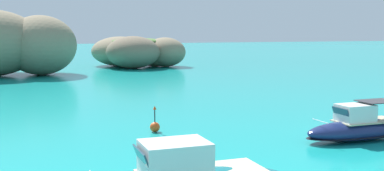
# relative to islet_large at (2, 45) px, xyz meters

# --- Properties ---
(islet_large) EXTENTS (18.11, 18.86, 8.27)m
(islet_large) POSITION_rel_islet_large_xyz_m (0.00, 0.00, 0.00)
(islet_large) COLOR #84755B
(islet_large) RESTS_ON ground
(islet_small) EXTENTS (15.82, 15.63, 4.83)m
(islet_small) POSITION_rel_islet_large_xyz_m (19.24, 7.51, -1.45)
(islet_small) COLOR #756651
(islet_small) RESTS_ON ground
(motorboat_navy) EXTENTS (6.37, 1.95, 2.00)m
(motorboat_navy) POSITION_rel_islet_large_xyz_m (18.43, -44.91, -3.22)
(motorboat_navy) COLOR navy
(motorboat_navy) RESTS_ON ground
(channel_buoy) EXTENTS (0.56, 0.56, 1.48)m
(channel_buoy) POSITION_rel_islet_large_xyz_m (9.02, -39.42, -3.52)
(channel_buoy) COLOR #E54C19
(channel_buoy) RESTS_ON ground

